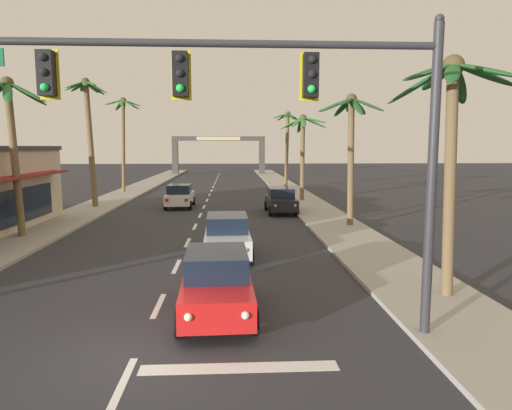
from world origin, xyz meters
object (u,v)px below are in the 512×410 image
object	(u,v)px
palm_left_farthest	(123,124)
palm_right_second	(351,129)
palm_left_second	(10,123)
town_gateway_arch	(219,150)
sedan_third_in_queue	(227,235)
palm_right_third	(303,138)
palm_left_third	(89,121)
sedan_parked_nearest_kerb	(281,200)
palm_right_nearest	(451,121)
palm_right_farthest	(287,136)
traffic_signal_mast	(263,105)
sedan_lead_at_stop_bar	(217,282)
sedan_oncoming_far	(180,196)

from	to	relation	value
palm_left_farthest	palm_right_second	distance (m)	25.86
palm_left_second	town_gateway_arch	bearing A→B (deg)	80.74
sedan_third_in_queue	palm_right_third	xyz separation A→B (m)	(5.88, 18.38, 4.26)
palm_right_second	palm_left_third	bearing A→B (deg)	152.07
palm_left_third	palm_left_farthest	distance (m)	11.04
sedan_third_in_queue	sedan_parked_nearest_kerb	world-z (taller)	same
palm_right_nearest	palm_right_farthest	distance (m)	36.00
sedan_parked_nearest_kerb	palm_left_farthest	xyz separation A→B (m)	(-13.48, 14.05, 5.71)
palm_right_second	palm_right_farthest	size ratio (longest dim) A/B	0.89
traffic_signal_mast	town_gateway_arch	xyz separation A→B (m)	(-2.74, 63.02, -1.36)
sedan_parked_nearest_kerb	palm_right_nearest	distance (m)	18.46
sedan_parked_nearest_kerb	palm_right_third	world-z (taller)	palm_right_third
palm_right_farthest	sedan_lead_at_stop_bar	bearing A→B (deg)	-99.67
palm_right_third	palm_right_nearest	bearing A→B (deg)	-89.00
palm_left_third	palm_right_farthest	bearing A→B (deg)	43.72
sedan_third_in_queue	palm_left_farthest	world-z (taller)	palm_left_farthest
sedan_oncoming_far	sedan_parked_nearest_kerb	bearing A→B (deg)	-23.77
palm_left_second	palm_right_second	distance (m)	16.91
palm_left_farthest	palm_right_farthest	xyz separation A→B (m)	(16.07, 4.20, -1.08)
palm_left_farthest	town_gateway_arch	size ratio (longest dim) A/B	0.62
sedan_parked_nearest_kerb	town_gateway_arch	world-z (taller)	town_gateway_arch
traffic_signal_mast	palm_right_second	bearing A→B (deg)	68.57
palm_right_nearest	town_gateway_arch	size ratio (longest dim) A/B	0.47
sedan_oncoming_far	palm_right_farthest	bearing A→B (deg)	57.47
sedan_parked_nearest_kerb	palm_right_farthest	distance (m)	19.01
sedan_lead_at_stop_bar	palm_right_farthest	bearing A→B (deg)	80.33
sedan_oncoming_far	palm_left_third	world-z (taller)	palm_left_third
sedan_lead_at_stop_bar	town_gateway_arch	size ratio (longest dim) A/B	0.31
traffic_signal_mast	sedan_third_in_queue	xyz separation A→B (m)	(-0.87, 8.21, -4.45)
traffic_signal_mast	sedan_parked_nearest_kerb	bearing A→B (deg)	82.73
traffic_signal_mast	palm_left_farthest	bearing A→B (deg)	107.57
sedan_third_in_queue	town_gateway_arch	distance (m)	54.92
sedan_oncoming_far	sedan_lead_at_stop_bar	bearing A→B (deg)	-81.10
traffic_signal_mast	palm_right_third	bearing A→B (deg)	79.35
sedan_oncoming_far	palm_left_third	size ratio (longest dim) A/B	0.49
town_gateway_arch	sedan_parked_nearest_kerb	bearing A→B (deg)	-82.87
palm_left_second	palm_right_third	size ratio (longest dim) A/B	1.10
traffic_signal_mast	palm_left_second	distance (m)	16.50
palm_right_second	palm_right_farthest	world-z (taller)	palm_right_farthest
sedan_lead_at_stop_bar	palm_right_second	distance (m)	15.19
palm_left_third	town_gateway_arch	bearing A→B (deg)	78.59
sedan_oncoming_far	palm_right_nearest	xyz separation A→B (m)	(9.90, -20.85, 4.27)
palm_left_third	palm_left_second	bearing A→B (deg)	-91.36
palm_left_third	town_gateway_arch	xyz separation A→B (m)	(8.01, 39.67, -2.26)
sedan_oncoming_far	palm_right_second	distance (m)	14.23
palm_right_farthest	palm_left_farthest	bearing A→B (deg)	-165.34
palm_right_third	town_gateway_arch	xyz separation A→B (m)	(-7.74, 36.43, -1.18)
traffic_signal_mast	palm_left_third	distance (m)	25.72
traffic_signal_mast	palm_right_second	distance (m)	15.70
sedan_parked_nearest_kerb	palm_left_second	size ratio (longest dim) A/B	0.59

